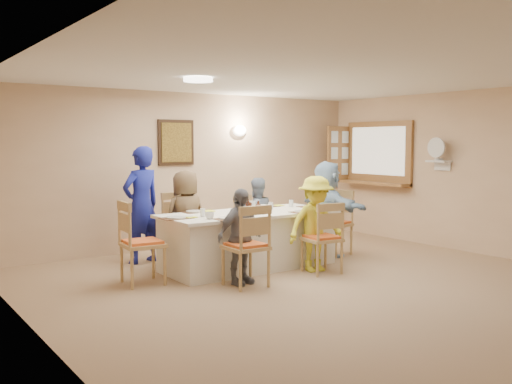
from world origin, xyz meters
TOP-DOWN VIEW (x-y plane):
  - ground at (0.00, 0.00)m, footprint 7.00×7.00m
  - room_walls at (0.00, 0.00)m, footprint 7.00×7.00m
  - wall_picture at (-0.30, 3.46)m, footprint 0.62×0.05m
  - wall_sconce at (0.90, 3.44)m, footprint 0.26×0.09m
  - ceiling_light at (-1.00, 1.50)m, footprint 0.36×0.36m
  - serving_hatch at (3.21, 2.40)m, footprint 0.06×1.50m
  - hatch_sill at (3.09, 2.40)m, footprint 0.30×1.50m
  - shutter_door at (2.95, 3.16)m, footprint 0.55×0.04m
  - fan_shelf at (3.13, 1.05)m, footprint 0.22×0.36m
  - desk_fan at (3.10, 1.05)m, footprint 0.30×0.30m
  - dining_table at (-0.17, 1.60)m, footprint 2.42×1.02m
  - chair_back_left at (-0.77, 2.40)m, footprint 0.51×0.51m
  - chair_back_right at (0.43, 2.40)m, footprint 0.51×0.51m
  - chair_front_left at (-0.77, 0.80)m, footprint 0.49×0.49m
  - chair_front_right at (0.43, 0.80)m, footprint 0.51×0.51m
  - chair_left_end at (-1.72, 1.60)m, footprint 0.53×0.53m
  - chair_right_end at (1.38, 1.60)m, footprint 0.55×0.55m
  - diner_back_left at (-0.77, 2.28)m, footprint 0.67×0.46m
  - diner_back_right at (0.43, 2.28)m, footprint 0.63×0.53m
  - diner_front_left at (-0.77, 0.92)m, footprint 0.77×0.52m
  - diner_front_right at (0.43, 0.92)m, footprint 0.94×0.69m
  - diner_right_end at (1.25, 1.60)m, footprint 1.36×0.52m
  - caregiver at (-1.22, 2.75)m, footprint 0.77×0.66m
  - placemat_fl at (-0.77, 1.18)m, footprint 0.34×0.25m
  - plate_fl at (-0.77, 1.18)m, footprint 0.25×0.25m
  - napkin_fl at (-0.59, 1.13)m, footprint 0.14×0.14m
  - placemat_fr at (0.43, 1.18)m, footprint 0.33×0.25m
  - plate_fr at (0.43, 1.18)m, footprint 0.24×0.24m
  - napkin_fr at (0.61, 1.13)m, footprint 0.14×0.14m
  - placemat_bl at (-0.77, 2.02)m, footprint 0.33×0.25m
  - plate_bl at (-0.77, 2.02)m, footprint 0.24×0.24m
  - napkin_bl at (-0.59, 1.97)m, footprint 0.15×0.15m
  - placemat_br at (0.43, 2.02)m, footprint 0.35×0.26m
  - plate_br at (0.43, 2.02)m, footprint 0.22×0.22m
  - napkin_br at (0.61, 1.97)m, footprint 0.13×0.13m
  - placemat_le at (-1.27, 1.60)m, footprint 0.37×0.28m
  - plate_le at (-1.27, 1.60)m, footprint 0.25×0.25m
  - napkin_le at (-1.09, 1.55)m, footprint 0.14×0.14m
  - placemat_re at (0.95, 1.60)m, footprint 0.38×0.28m
  - plate_re at (0.95, 1.60)m, footprint 0.24×0.24m
  - napkin_re at (1.13, 1.55)m, footprint 0.13×0.13m
  - teacup_a at (-0.97, 1.31)m, footprint 0.18×0.18m
  - teacup_b at (0.24, 2.13)m, footprint 0.10×0.10m
  - bowl_a at (-0.39, 1.36)m, footprint 0.24×0.24m
  - bowl_b at (0.17, 1.82)m, footprint 0.32×0.32m
  - condiment_ketchup at (-0.22, 1.66)m, footprint 0.10×0.10m
  - condiment_brown at (-0.14, 1.66)m, footprint 0.14×0.14m
  - condiment_malt at (-0.04, 1.57)m, footprint 0.19×0.19m
  - drinking_glass at (-0.32, 1.65)m, footprint 0.07×0.07m

SIDE VIEW (x-z plane):
  - ground at x=0.00m, z-range 0.00..0.00m
  - dining_table at x=-0.17m, z-range 0.00..0.76m
  - chair_back_right at x=0.43m, z-range 0.00..0.89m
  - chair_front_right at x=0.43m, z-range 0.00..0.94m
  - chair_right_end at x=1.38m, z-range 0.00..0.98m
  - chair_front_left at x=-0.77m, z-range 0.00..0.99m
  - chair_back_left at x=-0.77m, z-range 0.00..1.00m
  - chair_left_end at x=-1.72m, z-range 0.00..1.02m
  - diner_front_left at x=-0.77m, z-range 0.00..1.16m
  - diner_back_right at x=0.43m, z-range 0.00..1.17m
  - diner_front_right at x=0.43m, z-range 0.00..1.26m
  - diner_back_left at x=-0.77m, z-range 0.00..1.32m
  - diner_right_end at x=1.25m, z-range 0.00..1.43m
  - placemat_fl at x=-0.77m, z-range 0.76..0.77m
  - placemat_fr at x=0.43m, z-range 0.76..0.77m
  - placemat_bl at x=-0.77m, z-range 0.76..0.77m
  - placemat_br at x=0.43m, z-range 0.76..0.77m
  - placemat_le at x=-1.27m, z-range 0.76..0.77m
  - placemat_re at x=0.95m, z-range 0.76..0.77m
  - napkin_fl at x=-0.59m, z-range 0.77..0.77m
  - napkin_fr at x=0.61m, z-range 0.77..0.77m
  - napkin_bl at x=-0.59m, z-range 0.77..0.77m
  - napkin_br at x=0.61m, z-range 0.77..0.77m
  - napkin_le at x=-1.09m, z-range 0.77..0.77m
  - napkin_re at x=1.13m, z-range 0.77..0.77m
  - plate_fl at x=-0.77m, z-range 0.77..0.78m
  - plate_fr at x=0.43m, z-range 0.77..0.78m
  - plate_bl at x=-0.77m, z-range 0.77..0.78m
  - plate_br at x=0.43m, z-range 0.77..0.78m
  - plate_le at x=-1.27m, z-range 0.77..0.78m
  - plate_re at x=0.95m, z-range 0.77..0.78m
  - bowl_a at x=-0.39m, z-range 0.76..0.81m
  - bowl_b at x=0.17m, z-range 0.76..0.82m
  - teacup_b at x=0.24m, z-range 0.76..0.85m
  - teacup_a at x=-0.97m, z-range 0.76..0.85m
  - drinking_glass at x=-0.32m, z-range 0.77..0.87m
  - caregiver at x=-1.22m, z-range 0.00..1.65m
  - condiment_malt at x=-0.04m, z-range 0.76..0.91m
  - condiment_brown at x=-0.14m, z-range 0.76..0.94m
  - condiment_ketchup at x=-0.22m, z-range 0.76..0.97m
  - hatch_sill at x=3.09m, z-range 0.95..1.00m
  - fan_shelf at x=3.13m, z-range 1.39..1.41m
  - serving_hatch at x=3.21m, z-range 0.92..2.08m
  - shutter_door at x=2.95m, z-range 1.00..2.00m
  - room_walls at x=0.00m, z-range -1.99..5.01m
  - desk_fan at x=3.10m, z-range 1.41..1.69m
  - wall_picture at x=-0.30m, z-range 1.34..2.06m
  - wall_sconce at x=0.90m, z-range 1.81..1.99m
  - ceiling_light at x=-1.00m, z-range 2.45..2.50m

